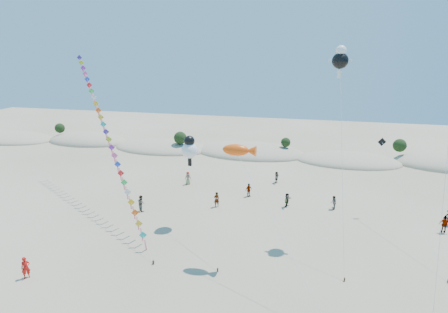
% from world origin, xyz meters
% --- Properties ---
extents(dune_ridge, '(145.30, 11.49, 5.57)m').
position_xyz_m(dune_ridge, '(1.06, 45.14, 0.11)').
color(dune_ridge, gray).
rests_on(dune_ridge, ground).
extents(kite_train, '(19.56, 20.85, 17.28)m').
position_xyz_m(kite_train, '(-12.26, 20.35, 8.71)').
color(kite_train, '#3F2D1E').
rests_on(kite_train, ground).
extents(fish_kite, '(9.37, 9.05, 10.04)m').
position_xyz_m(fish_kite, '(4.61, 12.16, 9.53)').
color(fish_kite, '#3F2D1E').
rests_on(fish_kite, ground).
extents(cartoon_kite_low, '(5.79, 9.04, 9.22)m').
position_xyz_m(cartoon_kite_low, '(-1.48, 17.60, 7.91)').
color(cartoon_kite_low, '#3F2D1E').
rests_on(cartoon_kite_low, ground).
extents(cartoon_kite_high, '(2.25, 9.21, 17.68)m').
position_xyz_m(cartoon_kite_high, '(12.16, 18.91, 16.49)').
color(cartoon_kite_high, '#3F2D1E').
rests_on(cartoon_kite_high, ground).
extents(dark_kite, '(4.21, 12.99, 8.37)m').
position_xyz_m(dark_kite, '(18.55, 21.10, 5.54)').
color(dark_kite, '#3F2D1E').
rests_on(dark_kite, ground).
extents(flyer_foreground, '(0.76, 0.76, 1.78)m').
position_xyz_m(flyer_foreground, '(-10.97, 5.13, 0.89)').
color(flyer_foreground, red).
rests_on(flyer_foreground, ground).
extents(beachgoers, '(33.26, 13.90, 1.82)m').
position_xyz_m(beachgoers, '(7.63, 24.26, 0.84)').
color(beachgoers, slate).
rests_on(beachgoers, ground).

